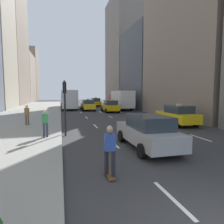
{
  "coord_description": "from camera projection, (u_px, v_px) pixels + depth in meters",
  "views": [
    {
      "loc": [
        -3.02,
        -2.5,
        2.81
      ],
      "look_at": [
        0.87,
        12.54,
        1.31
      ],
      "focal_mm": 32.0,
      "sensor_mm": 36.0,
      "label": 1
    }
  ],
  "objects": [
    {
      "name": "taxi_second",
      "position": [
        110.0,
        106.0,
        29.07
      ],
      "size": [
        2.02,
        4.4,
        1.87
      ],
      "color": "yellow",
      "rests_on": "ground"
    },
    {
      "name": "city_bus",
      "position": [
        68.0,
        98.0,
        35.94
      ],
      "size": [
        2.8,
        11.61,
        3.25
      ],
      "color": "silver",
      "rests_on": "ground"
    },
    {
      "name": "taxi_lead",
      "position": [
        95.0,
        102.0,
        41.44
      ],
      "size": [
        2.02,
        4.4,
        1.87
      ],
      "color": "yellow",
      "rests_on": "ground"
    },
    {
      "name": "building_row_right",
      "position": [
        166.0,
        29.0,
        28.84
      ],
      "size": [
        6.0,
        51.85,
        26.87
      ],
      "color": "slate",
      "rests_on": "ground"
    },
    {
      "name": "sidewalk_left",
      "position": [
        31.0,
        113.0,
        27.7
      ],
      "size": [
        8.0,
        66.0,
        0.15
      ],
      "primitive_type": "cube",
      "color": "gray",
      "rests_on": "ground"
    },
    {
      "name": "box_truck",
      "position": [
        121.0,
        99.0,
        33.62
      ],
      "size": [
        2.58,
        8.4,
        3.15
      ],
      "color": "maroon",
      "rests_on": "ground"
    },
    {
      "name": "pedestrian_far_walking",
      "position": [
        27.0,
        114.0,
        16.51
      ],
      "size": [
        0.36,
        0.22,
        1.65
      ],
      "color": "brown",
      "rests_on": "sidewalk_left"
    },
    {
      "name": "skateboarder",
      "position": [
        110.0,
        149.0,
        6.61
      ],
      "size": [
        0.36,
        0.8,
        1.75
      ],
      "color": "brown",
      "rests_on": "ground"
    },
    {
      "name": "lane_markings",
      "position": [
        105.0,
        114.0,
        26.24
      ],
      "size": [
        5.72,
        56.0,
        0.01
      ],
      "color": "white",
      "rests_on": "ground"
    },
    {
      "name": "traffic_light_pole",
      "position": [
        65.0,
        99.0,
        13.0
      ],
      "size": [
        0.24,
        0.42,
        3.6
      ],
      "color": "black",
      "rests_on": "ground"
    },
    {
      "name": "taxi_third",
      "position": [
        88.0,
        105.0,
        31.66
      ],
      "size": [
        2.02,
        4.4,
        1.87
      ],
      "color": "yellow",
      "rests_on": "ground"
    },
    {
      "name": "taxi_fourth",
      "position": [
        177.0,
        115.0,
        17.34
      ],
      "size": [
        2.02,
        4.4,
        1.87
      ],
      "color": "yellow",
      "rests_on": "ground"
    },
    {
      "name": "pedestrian_mid_block",
      "position": [
        45.0,
        122.0,
        11.99
      ],
      "size": [
        0.36,
        0.22,
        1.65
      ],
      "color": "#383D51",
      "rests_on": "sidewalk_left"
    },
    {
      "name": "sedan_black_near",
      "position": [
        147.0,
        131.0,
        10.08
      ],
      "size": [
        2.02,
        4.86,
        1.7
      ],
      "color": "#9EA0A5",
      "rests_on": "ground"
    }
  ]
}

